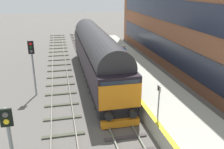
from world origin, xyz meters
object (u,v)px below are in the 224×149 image
object	(u,v)px
signal_post_near	(11,144)
waiting_passenger	(124,52)
signal_post_mid	(33,61)
platform_number_sign	(159,96)
diesel_locomotive	(97,53)

from	to	relation	value
signal_post_near	waiting_passenger	xyz separation A→B (m)	(8.54, 14.77, -0.59)
signal_post_mid	platform_number_sign	distance (m)	10.25
signal_post_near	signal_post_mid	xyz separation A→B (m)	(0.00, 10.36, 0.27)
signal_post_near	signal_post_mid	size ratio (longest dim) A/B	0.93
signal_post_mid	platform_number_sign	world-z (taller)	signal_post_mid
diesel_locomotive	platform_number_sign	size ratio (longest dim) A/B	9.05
signal_post_near	platform_number_sign	bearing A→B (deg)	24.30
diesel_locomotive	platform_number_sign	world-z (taller)	diesel_locomotive
diesel_locomotive	signal_post_mid	bearing A→B (deg)	-154.30
signal_post_near	platform_number_sign	world-z (taller)	signal_post_near
diesel_locomotive	signal_post_mid	world-z (taller)	diesel_locomotive
signal_post_near	waiting_passenger	world-z (taller)	signal_post_near
signal_post_near	waiting_passenger	size ratio (longest dim) A/B	2.51
platform_number_sign	waiting_passenger	world-z (taller)	platform_number_sign
diesel_locomotive	signal_post_near	xyz separation A→B (m)	(-5.44, -12.98, 0.10)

